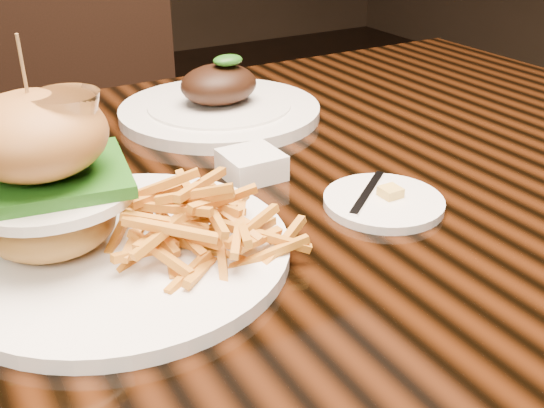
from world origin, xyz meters
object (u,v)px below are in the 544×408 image
dining_table (201,244)px  chair_far (96,120)px  burger_plate (104,208)px  wine_glass (71,142)px  far_dish (220,105)px

dining_table → chair_far: 0.91m
burger_plate → wine_glass: (-0.02, 0.01, 0.07)m
wine_glass → far_dish: 0.43m
dining_table → chair_far: size_ratio=1.68×
dining_table → chair_far: bearing=83.1°
burger_plate → wine_glass: bearing=166.2°
dining_table → burger_plate: (-0.14, -0.10, 0.13)m
dining_table → wine_glass: bearing=-150.5°
burger_plate → far_dish: (0.27, 0.31, -0.04)m
far_dish → chair_far: bearing=92.1°
chair_far → wine_glass: bearing=-96.5°
dining_table → wine_glass: wine_glass is taller
burger_plate → chair_far: size_ratio=0.35×
chair_far → burger_plate: bearing=-95.4°
dining_table → burger_plate: burger_plate is taller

